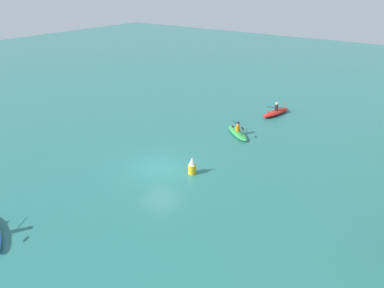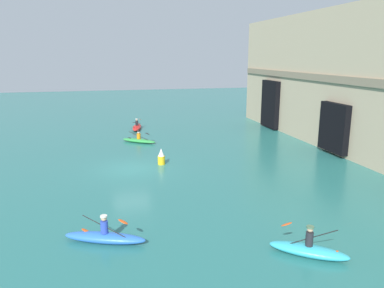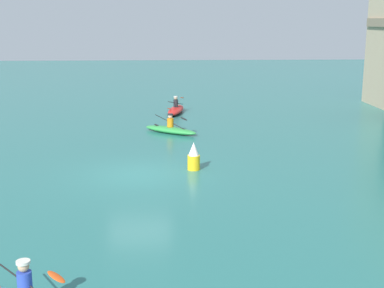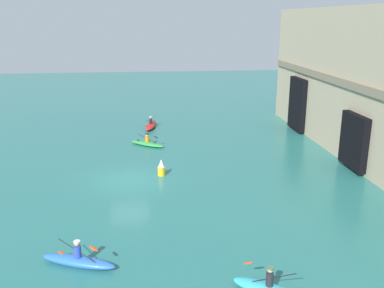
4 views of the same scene
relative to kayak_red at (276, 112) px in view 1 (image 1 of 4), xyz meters
The scene contains 4 objects.
ground_plane 14.05m from the kayak_red, ahead, with size 120.00×120.00×0.00m, color #28706B.
kayak_red is the anchor object (origin of this frame).
kayak_green 6.16m from the kayak_red, ahead, with size 2.65×3.09×1.05m.
marker_buoy 13.34m from the kayak_red, ahead, with size 0.51×0.51×1.14m.
Camera 1 is at (16.15, 14.46, 11.40)m, focal length 35.00 mm.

